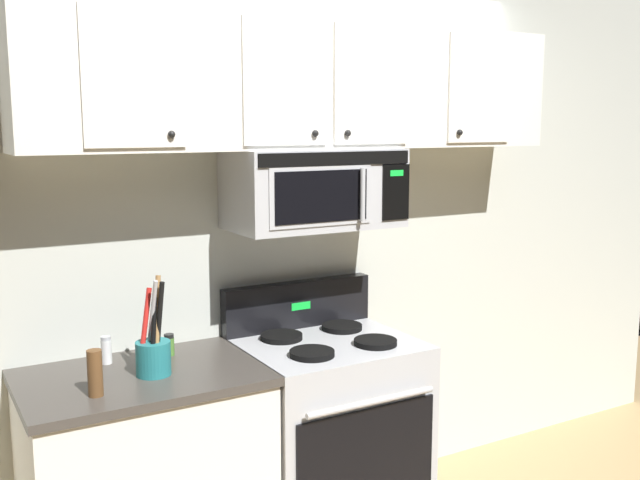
% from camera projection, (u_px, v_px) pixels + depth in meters
% --- Properties ---
extents(back_wall, '(5.20, 0.10, 2.70)m').
position_uv_depth(back_wall, '(289.00, 232.00, 3.50)').
color(back_wall, silver).
rests_on(back_wall, ground_plane).
extents(stove_range, '(0.76, 0.69, 1.12)m').
position_uv_depth(stove_range, '(327.00, 433.00, 3.33)').
color(stove_range, '#B7BABF').
rests_on(stove_range, ground_plane).
extents(over_range_microwave, '(0.76, 0.43, 0.35)m').
position_uv_depth(over_range_microwave, '(314.00, 189.00, 3.25)').
color(over_range_microwave, '#B7BABF').
extents(upper_cabinets, '(2.50, 0.36, 0.55)m').
position_uv_depth(upper_cabinets, '(311.00, 86.00, 3.21)').
color(upper_cabinets, white).
extents(utensil_crock_teal, '(0.13, 0.13, 0.39)m').
position_uv_depth(utensil_crock_teal, '(153.00, 350.00, 2.81)').
color(utensil_crock_teal, teal).
rests_on(utensil_crock_teal, counter_segment).
extents(salt_shaker, '(0.04, 0.04, 0.11)m').
position_uv_depth(salt_shaker, '(106.00, 350.00, 2.95)').
color(salt_shaker, white).
rests_on(salt_shaker, counter_segment).
extents(pepper_mill, '(0.05, 0.05, 0.17)m').
position_uv_depth(pepper_mill, '(95.00, 373.00, 2.60)').
color(pepper_mill, brown).
rests_on(pepper_mill, counter_segment).
extents(spice_jar, '(0.04, 0.04, 0.09)m').
position_uv_depth(spice_jar, '(169.00, 345.00, 3.06)').
color(spice_jar, '#4C7F33').
rests_on(spice_jar, counter_segment).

